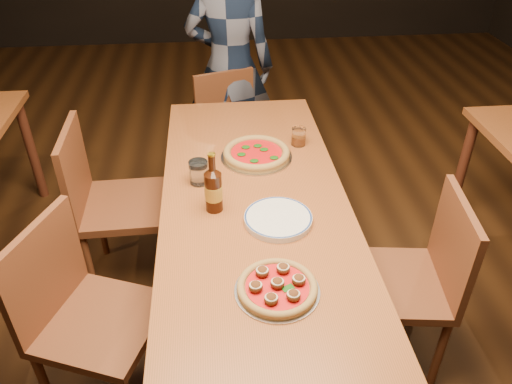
{
  "coord_description": "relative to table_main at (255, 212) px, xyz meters",
  "views": [
    {
      "loc": [
        -0.16,
        -1.74,
        2.0
      ],
      "look_at": [
        0.0,
        -0.05,
        0.82
      ],
      "focal_mm": 35.0,
      "sensor_mm": 36.0,
      "label": 1
    }
  ],
  "objects": [
    {
      "name": "ground",
      "position": [
        0.0,
        0.0,
        -0.68
      ],
      "size": [
        9.0,
        9.0,
        0.0
      ],
      "primitive_type": "plane",
      "color": "black"
    },
    {
      "name": "table_main",
      "position": [
        0.0,
        0.0,
        0.0
      ],
      "size": [
        0.8,
        2.0,
        0.75
      ],
      "color": "brown",
      "rests_on": "ground"
    },
    {
      "name": "chair_main_nw",
      "position": [
        -0.64,
        -0.37,
        -0.22
      ],
      "size": [
        0.56,
        0.56,
        0.93
      ],
      "primitive_type": null,
      "rotation": [
        0.0,
        0.0,
        1.2
      ],
      "color": "brown",
      "rests_on": "ground"
    },
    {
      "name": "chair_main_sw",
      "position": [
        -0.64,
        0.4,
        -0.2
      ],
      "size": [
        0.46,
        0.46,
        0.96
      ],
      "primitive_type": null,
      "rotation": [
        0.0,
        0.0,
        1.6
      ],
      "color": "brown",
      "rests_on": "ground"
    },
    {
      "name": "chair_main_e",
      "position": [
        0.59,
        -0.27,
        -0.22
      ],
      "size": [
        0.48,
        0.48,
        0.92
      ],
      "primitive_type": null,
      "rotation": [
        0.0,
        0.0,
        -1.7
      ],
      "color": "brown",
      "rests_on": "ground"
    },
    {
      "name": "chair_end",
      "position": [
        -0.02,
        1.13,
        -0.25
      ],
      "size": [
        0.5,
        0.5,
        0.86
      ],
      "primitive_type": null,
      "rotation": [
        0.0,
        0.0,
        0.31
      ],
      "color": "brown",
      "rests_on": "ground"
    },
    {
      "name": "pizza_meatball",
      "position": [
        0.02,
        -0.55,
        0.09
      ],
      "size": [
        0.29,
        0.29,
        0.05
      ],
      "rotation": [
        0.0,
        0.0,
        -0.14
      ],
      "color": "#B7B7BF",
      "rests_on": "table_main"
    },
    {
      "name": "pizza_margherita",
      "position": [
        0.04,
        0.35,
        0.09
      ],
      "size": [
        0.35,
        0.35,
        0.05
      ],
      "rotation": [
        0.0,
        0.0,
        0.31
      ],
      "color": "#B7B7BF",
      "rests_on": "table_main"
    },
    {
      "name": "plate_stack",
      "position": [
        0.08,
        -0.17,
        0.08
      ],
      "size": [
        0.28,
        0.28,
        0.03
      ],
      "primitive_type": "cylinder",
      "color": "white",
      "rests_on": "table_main"
    },
    {
      "name": "beer_bottle",
      "position": [
        -0.18,
        -0.06,
        0.17
      ],
      "size": [
        0.07,
        0.07,
        0.26
      ],
      "rotation": [
        0.0,
        0.0,
        -0.16
      ],
      "color": "black",
      "rests_on": "table_main"
    },
    {
      "name": "water_glass",
      "position": [
        -0.24,
        0.15,
        0.13
      ],
      "size": [
        0.09,
        0.09,
        0.11
      ],
      "primitive_type": "cylinder",
      "color": "white",
      "rests_on": "table_main"
    },
    {
      "name": "amber_glass",
      "position": [
        0.27,
        0.45,
        0.12
      ],
      "size": [
        0.07,
        0.07,
        0.09
      ],
      "primitive_type": "cylinder",
      "color": "#9C4511",
      "rests_on": "table_main"
    },
    {
      "name": "diner",
      "position": [
        -0.03,
        1.45,
        0.12
      ],
      "size": [
        0.64,
        0.48,
        1.6
      ],
      "primitive_type": "imported",
      "rotation": [
        0.0,
        0.0,
        2.96
      ],
      "color": "black",
      "rests_on": "ground"
    }
  ]
}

